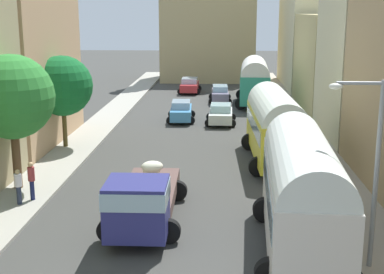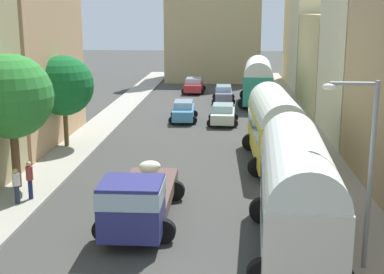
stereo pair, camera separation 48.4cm
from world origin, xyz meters
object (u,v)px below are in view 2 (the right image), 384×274
Objects in this scene: parked_bus_0 at (297,189)px; car_3 at (224,94)px; pedestrian_1 at (30,178)px; cargo_truck_0 at (139,198)px; car_0 at (184,111)px; car_1 at (194,85)px; streetlamp_near at (364,160)px; parked_bus_1 at (275,124)px; parked_bus_2 at (258,80)px; car_2 at (223,114)px; pedestrian_0 at (16,185)px.

parked_bus_0 is 31.75m from car_3.
parked_bus_0 is 11.96m from pedestrian_1.
cargo_truck_0 is 29.91m from car_3.
car_1 is at bearing 90.74° from car_0.
streetlamp_near is at bearing -81.76° from car_3.
parked_bus_2 reaches higher than parked_bus_1.
car_3 is at bearing 95.20° from parked_bus_0.
car_0 is 19.07m from pedestrian_1.
parked_bus_0 is 4.72× the size of pedestrian_1.
car_1 is 2.24× the size of pedestrian_1.
cargo_truck_0 reaches higher than car_2.
pedestrian_1 reaches higher than car_3.
parked_bus_1 is 1.06× the size of parked_bus_2.
parked_bus_1 is at bearing 97.45° from streetlamp_near.
pedestrian_1 reaches higher than car_1.
car_0 is 25.33m from streetlamp_near.
streetlamp_near is (13.29, -5.04, 2.77)m from pedestrian_0.
parked_bus_1 is 26.47m from car_1.
parked_bus_1 is at bearing -61.70° from car_0.
parked_bus_0 is 2.33× the size of car_2.
car_2 is 0.61× the size of streetlamp_near.
car_3 is 2.57× the size of pedestrian_0.
cargo_truck_0 is 1.22× the size of streetlamp_near.
car_2 is 2.02× the size of pedestrian_1.
pedestrian_1 is (-11.24, -7.16, -1.11)m from parked_bus_1.
pedestrian_1 is (-8.25, -17.38, 0.34)m from car_2.
cargo_truck_0 is 1.86× the size of car_0.
parked_bus_1 is 1.38× the size of streetlamp_near.
parked_bus_0 is 2.11× the size of car_1.
parked_bus_2 is at bearing 52.20° from car_0.
parked_bus_2 is 9.31m from car_1.
pedestrian_1 is at bearing 156.48° from streetlamp_near.
pedestrian_0 is at bearing -115.65° from car_2.
parked_bus_1 is 12.77m from car_0.
car_3 is at bearing 84.48° from cargo_truck_0.
parked_bus_1 is 5.08× the size of pedestrian_0.
car_0 is 2.18× the size of pedestrian_1.
parked_bus_0 reaches higher than car_2.
parked_bus_2 is at bearing -19.76° from car_3.
parked_bus_0 is at bearing -90.34° from parked_bus_2.
parked_bus_2 is at bearing 66.48° from pedestrian_0.
car_2 is at bearing -78.27° from car_1.
car_1 is (-0.25, 35.46, -0.47)m from cargo_truck_0.
car_1 is at bearing 132.36° from parked_bus_2.
streetlamp_near reaches higher than car_1.
cargo_truck_0 is at bearing 162.49° from parked_bus_0.
pedestrian_1 reaches higher than car_2.
car_0 is 3.17m from car_2.
parked_bus_1 is 1.13× the size of cargo_truck_0.
cargo_truck_0 reaches higher than car_0.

